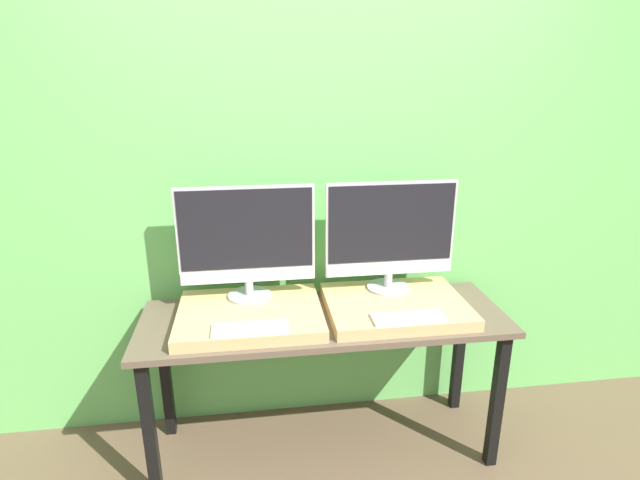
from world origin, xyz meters
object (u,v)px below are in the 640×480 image
object	(u,v)px
keyboard_right	(408,317)
monitor_left	(247,240)
keyboard_left	(250,328)
monitor_right	(391,233)

from	to	relation	value
keyboard_right	monitor_left	bearing A→B (deg)	154.38
keyboard_left	monitor_right	size ratio (longest dim) A/B	0.51
monitor_right	monitor_left	bearing A→B (deg)	180.00
keyboard_right	keyboard_left	bearing A→B (deg)	180.00
monitor_right	keyboard_right	size ratio (longest dim) A/B	1.98
keyboard_left	monitor_right	world-z (taller)	monitor_right
monitor_left	keyboard_right	size ratio (longest dim) A/B	1.98
monitor_left	keyboard_right	world-z (taller)	monitor_left
monitor_left	keyboard_left	bearing A→B (deg)	-90.00
keyboard_left	keyboard_right	xyz separation A→B (m)	(0.69, 0.00, 0.00)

